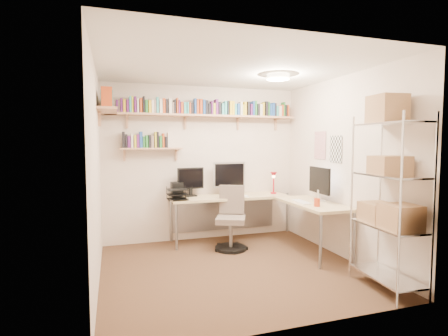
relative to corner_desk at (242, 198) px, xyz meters
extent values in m
plane|color=#402E1B|center=(-0.49, -0.97, -0.73)|extent=(3.20, 3.20, 0.00)
cube|color=beige|center=(-0.49, 0.53, 0.52)|extent=(3.20, 0.04, 2.50)
cube|color=beige|center=(-2.09, -0.97, 0.52)|extent=(0.04, 3.00, 2.50)
cube|color=beige|center=(1.11, -0.97, 0.52)|extent=(0.04, 3.00, 2.50)
cube|color=beige|center=(-0.49, -2.47, 0.52)|extent=(3.20, 0.04, 2.50)
cube|color=white|center=(-0.49, -0.97, 1.77)|extent=(3.20, 3.00, 0.04)
cube|color=silver|center=(1.10, -0.42, 0.82)|extent=(0.01, 0.30, 0.42)
cube|color=white|center=(1.10, -0.82, 0.77)|extent=(0.01, 0.28, 0.38)
cylinder|color=#FFEAC6|center=(0.21, -0.77, 1.73)|extent=(0.30, 0.30, 0.06)
cube|color=tan|center=(-0.49, 0.41, 1.29)|extent=(3.05, 0.25, 0.03)
cube|color=tan|center=(-1.96, -0.02, 1.29)|extent=(0.25, 1.00, 0.03)
cube|color=tan|center=(-1.34, 0.43, 0.77)|extent=(0.95, 0.20, 0.02)
cube|color=tan|center=(-1.69, 0.47, 1.22)|extent=(0.03, 0.20, 0.20)
cube|color=tan|center=(-0.79, 0.47, 1.22)|extent=(0.03, 0.20, 0.20)
cube|color=tan|center=(0.11, 0.47, 1.22)|extent=(0.03, 0.20, 0.20)
cube|color=tan|center=(0.81, 0.47, 1.22)|extent=(0.03, 0.20, 0.20)
cube|color=gold|center=(-1.95, 0.41, 1.40)|extent=(0.03, 0.13, 0.18)
cube|color=#1C4595|center=(-1.92, 0.41, 1.41)|extent=(0.04, 0.14, 0.21)
cube|color=#7C655A|center=(-1.87, 0.41, 1.40)|extent=(0.03, 0.14, 0.18)
cube|color=#581A65|center=(-1.83, 0.41, 1.40)|extent=(0.03, 0.13, 0.18)
cube|color=#7C655A|center=(-1.80, 0.41, 1.41)|extent=(0.02, 0.13, 0.19)
cube|color=#581A65|center=(-1.77, 0.41, 1.41)|extent=(0.03, 0.15, 0.21)
cube|color=gold|center=(-1.73, 0.41, 1.41)|extent=(0.03, 0.12, 0.19)
cube|color=#581A65|center=(-1.68, 0.41, 1.40)|extent=(0.04, 0.11, 0.19)
cube|color=teal|center=(-1.64, 0.41, 1.43)|extent=(0.03, 0.13, 0.24)
cube|color=gold|center=(-1.61, 0.41, 1.43)|extent=(0.02, 0.11, 0.25)
cube|color=#581A65|center=(-1.57, 0.41, 1.43)|extent=(0.03, 0.14, 0.24)
cube|color=beige|center=(-1.53, 0.41, 1.42)|extent=(0.03, 0.14, 0.21)
cube|color=#B33F17|center=(-1.49, 0.41, 1.42)|extent=(0.03, 0.14, 0.22)
cube|color=black|center=(-1.44, 0.41, 1.43)|extent=(0.03, 0.14, 0.25)
cube|color=#27762F|center=(-1.40, 0.41, 1.41)|extent=(0.04, 0.11, 0.20)
cube|color=gold|center=(-1.35, 0.41, 1.41)|extent=(0.04, 0.12, 0.19)
cube|color=beige|center=(-1.31, 0.41, 1.41)|extent=(0.04, 0.13, 0.20)
cube|color=#7C655A|center=(-1.28, 0.41, 1.41)|extent=(0.03, 0.12, 0.20)
cube|color=teal|center=(-1.24, 0.41, 1.43)|extent=(0.03, 0.12, 0.25)
cube|color=beige|center=(-1.19, 0.41, 1.41)|extent=(0.04, 0.13, 0.21)
cube|color=#B33F17|center=(-1.14, 0.41, 1.42)|extent=(0.04, 0.14, 0.23)
cube|color=black|center=(-1.10, 0.41, 1.42)|extent=(0.04, 0.12, 0.22)
cube|color=beige|center=(-1.05, 0.41, 1.42)|extent=(0.04, 0.12, 0.23)
cube|color=#7C655A|center=(-1.00, 0.41, 1.40)|extent=(0.03, 0.12, 0.18)
cube|color=black|center=(-0.97, 0.41, 1.42)|extent=(0.03, 0.13, 0.22)
cube|color=#B33F17|center=(-0.94, 0.41, 1.43)|extent=(0.02, 0.13, 0.25)
cube|color=#581A65|center=(-0.91, 0.41, 1.42)|extent=(0.03, 0.12, 0.22)
cube|color=#B33F17|center=(-0.86, 0.41, 1.40)|extent=(0.04, 0.11, 0.19)
cube|color=teal|center=(-0.81, 0.41, 1.40)|extent=(0.04, 0.11, 0.18)
cube|color=teal|center=(-0.77, 0.41, 1.40)|extent=(0.02, 0.14, 0.19)
cube|color=#B33F17|center=(-0.74, 0.41, 1.40)|extent=(0.02, 0.14, 0.18)
cube|color=black|center=(-0.70, 0.41, 1.40)|extent=(0.04, 0.12, 0.18)
cube|color=#1C4595|center=(-0.65, 0.41, 1.43)|extent=(0.03, 0.12, 0.25)
cube|color=#B33F17|center=(-0.61, 0.41, 1.43)|extent=(0.04, 0.11, 0.24)
cube|color=#B33F17|center=(-0.56, 0.41, 1.43)|extent=(0.04, 0.15, 0.24)
cube|color=#1C4595|center=(-0.51, 0.41, 1.43)|extent=(0.03, 0.14, 0.23)
cube|color=black|center=(-0.47, 0.41, 1.42)|extent=(0.04, 0.12, 0.23)
cube|color=black|center=(-0.42, 0.41, 1.40)|extent=(0.03, 0.14, 0.18)
cube|color=#581A65|center=(-0.38, 0.41, 1.42)|extent=(0.03, 0.13, 0.21)
cube|color=gold|center=(-0.35, 0.41, 1.40)|extent=(0.03, 0.13, 0.18)
cube|color=#581A65|center=(-0.30, 0.41, 1.43)|extent=(0.04, 0.14, 0.25)
cube|color=black|center=(-0.25, 0.41, 1.41)|extent=(0.04, 0.11, 0.21)
cube|color=teal|center=(-0.20, 0.41, 1.40)|extent=(0.04, 0.11, 0.19)
cube|color=teal|center=(-0.15, 0.41, 1.42)|extent=(0.03, 0.14, 0.22)
cube|color=black|center=(-0.11, 0.41, 1.42)|extent=(0.03, 0.14, 0.23)
cube|color=gold|center=(-0.06, 0.41, 1.42)|extent=(0.04, 0.13, 0.23)
cube|color=gold|center=(-0.02, 0.41, 1.42)|extent=(0.03, 0.13, 0.23)
cube|color=teal|center=(0.02, 0.41, 1.40)|extent=(0.03, 0.11, 0.19)
cube|color=#1C4595|center=(0.06, 0.41, 1.40)|extent=(0.04, 0.14, 0.19)
cube|color=beige|center=(0.11, 0.41, 1.42)|extent=(0.04, 0.13, 0.22)
cube|color=gold|center=(0.15, 0.41, 1.40)|extent=(0.02, 0.14, 0.18)
cube|color=gold|center=(0.19, 0.41, 1.42)|extent=(0.04, 0.11, 0.23)
cube|color=black|center=(0.24, 0.41, 1.42)|extent=(0.04, 0.13, 0.23)
cube|color=#581A65|center=(0.29, 0.41, 1.40)|extent=(0.03, 0.14, 0.19)
cube|color=#1C4595|center=(0.33, 0.41, 1.43)|extent=(0.03, 0.14, 0.24)
cube|color=#27762F|center=(0.38, 0.41, 1.43)|extent=(0.03, 0.12, 0.25)
cube|color=black|center=(0.42, 0.41, 1.41)|extent=(0.04, 0.13, 0.20)
cube|color=beige|center=(0.47, 0.41, 1.41)|extent=(0.04, 0.11, 0.20)
cube|color=gold|center=(0.51, 0.41, 1.42)|extent=(0.03, 0.12, 0.22)
cube|color=black|center=(0.56, 0.41, 1.43)|extent=(0.04, 0.15, 0.24)
cube|color=#27762F|center=(0.61, 0.41, 1.43)|extent=(0.02, 0.12, 0.24)
cube|color=#1C4595|center=(0.65, 0.41, 1.41)|extent=(0.04, 0.14, 0.20)
cube|color=#1C4595|center=(0.69, 0.41, 1.42)|extent=(0.04, 0.13, 0.23)
cube|color=black|center=(0.73, 0.41, 1.42)|extent=(0.02, 0.14, 0.22)
cube|color=teal|center=(0.77, 0.41, 1.40)|extent=(0.03, 0.11, 0.18)
cube|color=beige|center=(0.82, 0.41, 1.40)|extent=(0.04, 0.14, 0.18)
cube|color=#B33F17|center=(0.86, 0.41, 1.41)|extent=(0.03, 0.13, 0.20)
cube|color=#27762F|center=(0.90, 0.41, 1.43)|extent=(0.03, 0.11, 0.25)
cube|color=black|center=(0.93, 0.41, 1.41)|extent=(0.02, 0.14, 0.20)
cube|color=#B33F17|center=(0.97, 0.41, 1.41)|extent=(0.03, 0.15, 0.20)
cube|color=#B33F17|center=(-1.96, -0.46, 1.43)|extent=(0.13, 0.03, 0.24)
cube|color=#7C655A|center=(-1.96, -0.42, 1.43)|extent=(0.12, 0.04, 0.25)
cube|color=teal|center=(-1.96, -0.37, 1.42)|extent=(0.15, 0.03, 0.21)
cube|color=gold|center=(-1.96, -0.33, 1.40)|extent=(0.13, 0.02, 0.17)
cube|color=#1C4595|center=(-1.96, -0.29, 1.41)|extent=(0.14, 0.04, 0.20)
cube|color=teal|center=(-1.96, -0.25, 1.42)|extent=(0.12, 0.04, 0.21)
cube|color=#1C4595|center=(-1.96, -0.20, 1.43)|extent=(0.13, 0.03, 0.24)
cube|color=beige|center=(-1.96, -0.16, 1.40)|extent=(0.13, 0.03, 0.18)
cube|color=black|center=(-1.96, -0.13, 1.42)|extent=(0.13, 0.03, 0.22)
cube|color=#B33F17|center=(-1.96, -0.09, 1.43)|extent=(0.13, 0.04, 0.24)
cube|color=#B33F17|center=(-1.96, -0.04, 1.42)|extent=(0.15, 0.03, 0.23)
cube|color=#1C4595|center=(-1.96, 0.00, 1.43)|extent=(0.12, 0.03, 0.24)
cube|color=gold|center=(-1.96, 0.04, 1.40)|extent=(0.15, 0.03, 0.18)
cube|color=#1C4595|center=(-1.96, 0.08, 1.42)|extent=(0.15, 0.03, 0.21)
cube|color=gold|center=(-1.96, 0.12, 1.42)|extent=(0.13, 0.04, 0.22)
cube|color=gold|center=(-1.96, 0.17, 1.40)|extent=(0.13, 0.03, 0.18)
cube|color=black|center=(-1.96, 0.21, 1.42)|extent=(0.13, 0.02, 0.23)
cube|color=#1C4595|center=(-1.96, 0.26, 1.41)|extent=(0.15, 0.04, 0.20)
cube|color=#7C655A|center=(-1.96, 0.30, 1.41)|extent=(0.12, 0.03, 0.20)
cube|color=gold|center=(-1.96, 0.33, 1.40)|extent=(0.13, 0.02, 0.18)
cube|color=#27762F|center=(-1.96, 0.37, 1.40)|extent=(0.12, 0.04, 0.18)
cube|color=#B33F17|center=(-1.96, 0.41, 1.40)|extent=(0.12, 0.03, 0.19)
cube|color=black|center=(-1.75, 0.43, 0.91)|extent=(0.04, 0.13, 0.24)
cube|color=black|center=(-1.71, 0.43, 0.89)|extent=(0.03, 0.12, 0.20)
cube|color=#581A65|center=(-1.67, 0.43, 0.88)|extent=(0.04, 0.11, 0.18)
cube|color=beige|center=(-1.62, 0.43, 0.89)|extent=(0.03, 0.12, 0.22)
cube|color=gold|center=(-1.58, 0.43, 0.88)|extent=(0.03, 0.11, 0.19)
cube|color=#581A65|center=(-1.54, 0.43, 0.89)|extent=(0.04, 0.12, 0.20)
cube|color=#1C4595|center=(-1.49, 0.43, 0.91)|extent=(0.04, 0.13, 0.24)
cube|color=#27762F|center=(-1.45, 0.43, 0.87)|extent=(0.03, 0.13, 0.17)
cube|color=#27762F|center=(-1.41, 0.43, 0.88)|extent=(0.04, 0.14, 0.19)
cube|color=black|center=(-1.36, 0.43, 0.88)|extent=(0.03, 0.13, 0.20)
cube|color=#7C655A|center=(-1.32, 0.43, 0.88)|extent=(0.04, 0.13, 0.18)
cube|color=gold|center=(-1.27, 0.43, 0.91)|extent=(0.03, 0.12, 0.24)
cube|color=black|center=(-1.24, 0.43, 0.91)|extent=(0.03, 0.13, 0.24)
cube|color=#27762F|center=(-1.20, 0.43, 0.88)|extent=(0.04, 0.15, 0.18)
cube|color=#B33F17|center=(-1.16, 0.43, 0.90)|extent=(0.03, 0.12, 0.22)
cube|color=black|center=(-1.11, 0.43, 0.87)|extent=(0.03, 0.14, 0.17)
cube|color=beige|center=(-1.08, 0.43, 0.90)|extent=(0.03, 0.13, 0.23)
cube|color=beige|center=(-0.14, 0.25, -0.01)|extent=(1.89, 0.60, 0.04)
cube|color=beige|center=(0.81, -0.71, -0.01)|extent=(0.60, 1.29, 0.04)
cylinder|color=gray|center=(-1.03, 0.00, -0.38)|extent=(0.04, 0.04, 0.70)
cylinder|color=gray|center=(-1.03, 0.50, -0.38)|extent=(0.04, 0.04, 0.70)
cylinder|color=gray|center=(1.06, 0.50, -0.38)|extent=(0.04, 0.04, 0.70)
cylinder|color=gray|center=(0.56, -1.31, -0.38)|extent=(0.04, 0.04, 0.70)
cylinder|color=gray|center=(1.06, -1.31, -0.38)|extent=(0.04, 0.04, 0.70)
cube|color=gray|center=(-0.14, 0.51, -0.33)|extent=(1.79, 0.02, 0.55)
cube|color=silver|center=(-0.09, 0.37, 0.34)|extent=(0.55, 0.03, 0.42)
cube|color=black|center=(-0.09, 0.35, 0.34)|extent=(0.49, 0.00, 0.36)
cube|color=black|center=(-0.73, 0.37, 0.30)|extent=(0.44, 0.03, 0.34)
cube|color=black|center=(0.95, -0.66, 0.32)|extent=(0.03, 0.58, 0.38)
cube|color=white|center=(0.93, -0.66, 0.32)|extent=(0.00, 0.52, 0.32)
cube|color=white|center=(-0.09, 0.07, 0.02)|extent=(0.42, 0.13, 0.01)
cube|color=white|center=(0.66, -0.66, 0.02)|extent=(0.13, 0.40, 0.01)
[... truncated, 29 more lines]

